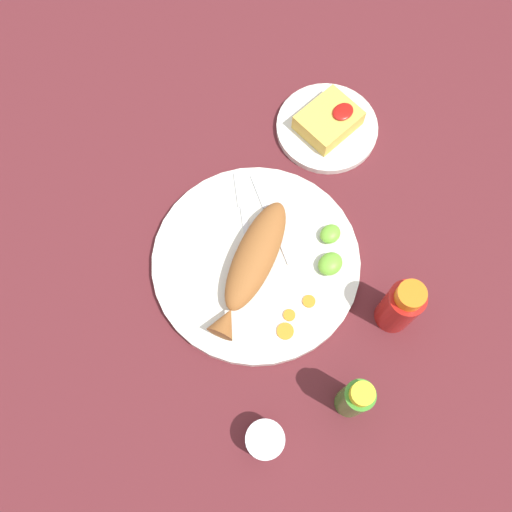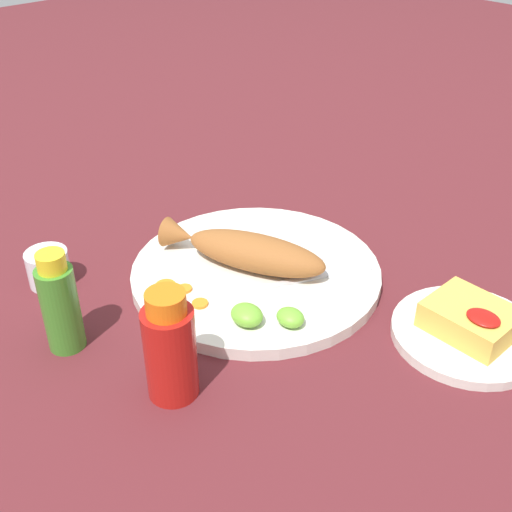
% 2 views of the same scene
% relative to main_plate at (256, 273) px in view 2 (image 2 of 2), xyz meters
% --- Properties ---
extents(ground_plane, '(4.00, 4.00, 0.00)m').
position_rel_main_plate_xyz_m(ground_plane, '(0.00, 0.00, -0.01)').
color(ground_plane, '#561E23').
extents(main_plate, '(0.36, 0.36, 0.02)m').
position_rel_main_plate_xyz_m(main_plate, '(0.00, 0.00, 0.00)').
color(main_plate, silver).
rests_on(main_plate, ground_plane).
extents(fried_fish, '(0.25, 0.15, 0.05)m').
position_rel_main_plate_xyz_m(fried_fish, '(-0.01, -0.01, 0.03)').
color(fried_fish, '#935628').
rests_on(fried_fish, main_plate).
extents(fork_near, '(0.12, 0.16, 0.00)m').
position_rel_main_plate_xyz_m(fork_near, '(0.05, 0.08, 0.01)').
color(fork_near, silver).
rests_on(fork_near, main_plate).
extents(fork_far, '(0.09, 0.18, 0.00)m').
position_rel_main_plate_xyz_m(fork_far, '(0.08, 0.05, 0.01)').
color(fork_far, silver).
rests_on(fork_far, main_plate).
extents(carrot_slice_near, '(0.03, 0.03, 0.00)m').
position_rel_main_plate_xyz_m(carrot_slice_near, '(-0.05, -0.12, 0.01)').
color(carrot_slice_near, orange).
rests_on(carrot_slice_near, main_plate).
extents(carrot_slice_mid, '(0.02, 0.02, 0.00)m').
position_rel_main_plate_xyz_m(carrot_slice_mid, '(-0.03, -0.11, 0.01)').
color(carrot_slice_mid, orange).
rests_on(carrot_slice_mid, main_plate).
extents(carrot_slice_far, '(0.02, 0.02, 0.00)m').
position_rel_main_plate_xyz_m(carrot_slice_far, '(0.01, -0.12, 0.01)').
color(carrot_slice_far, orange).
rests_on(carrot_slice_far, main_plate).
extents(lime_wedge_main, '(0.05, 0.04, 0.02)m').
position_rel_main_plate_xyz_m(lime_wedge_main, '(0.08, -0.09, 0.02)').
color(lime_wedge_main, '#6BB233').
rests_on(lime_wedge_main, main_plate).
extents(lime_wedge_side, '(0.04, 0.03, 0.02)m').
position_rel_main_plate_xyz_m(lime_wedge_side, '(0.12, -0.06, 0.02)').
color(lime_wedge_side, '#6BB233').
rests_on(lime_wedge_side, main_plate).
extents(hot_sauce_bottle_red, '(0.06, 0.06, 0.14)m').
position_rel_main_plate_xyz_m(hot_sauce_bottle_red, '(0.10, -0.23, 0.06)').
color(hot_sauce_bottle_red, '#B21914').
rests_on(hot_sauce_bottle_red, ground_plane).
extents(hot_sauce_bottle_green, '(0.05, 0.05, 0.14)m').
position_rel_main_plate_xyz_m(hot_sauce_bottle_green, '(-0.05, -0.28, 0.06)').
color(hot_sauce_bottle_green, '#3D8428').
rests_on(hot_sauce_bottle_green, ground_plane).
extents(salt_cup, '(0.06, 0.06, 0.05)m').
position_rel_main_plate_xyz_m(salt_cup, '(-0.19, -0.23, 0.01)').
color(salt_cup, silver).
rests_on(salt_cup, ground_plane).
extents(side_plate_fries, '(0.19, 0.19, 0.01)m').
position_rel_main_plate_xyz_m(side_plate_fries, '(0.28, 0.11, -0.00)').
color(side_plate_fries, silver).
rests_on(side_plate_fries, ground_plane).
extents(fries_pile, '(0.11, 0.09, 0.04)m').
position_rel_main_plate_xyz_m(fries_pile, '(0.29, 0.11, 0.02)').
color(fries_pile, gold).
rests_on(fries_pile, side_plate_fries).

